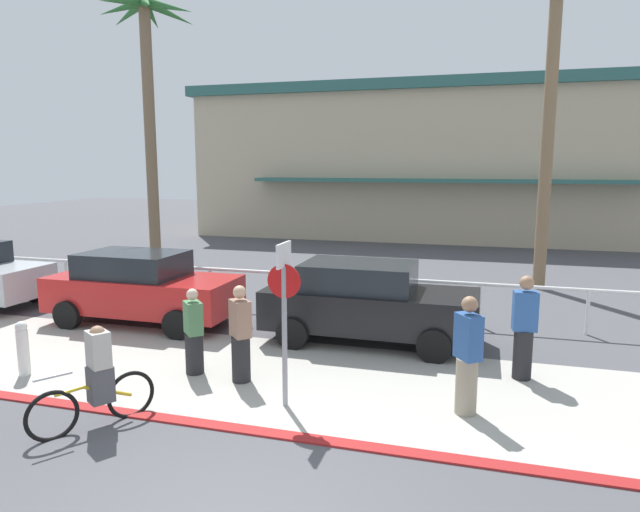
{
  "coord_description": "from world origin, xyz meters",
  "views": [
    {
      "loc": [
        2.28,
        -4.61,
        3.69
      ],
      "look_at": [
        -0.82,
        6.0,
        1.9
      ],
      "focal_mm": 31.54,
      "sensor_mm": 36.0,
      "label": 1
    }
  ],
  "objects_px": {
    "palm_tree_0": "(147,77)",
    "car_black_2": "(368,302)",
    "pedestrian_3": "(467,360)",
    "palm_tree_1": "(553,62)",
    "cyclist_yellow_0": "(97,379)",
    "car_red_1": "(141,287)",
    "pedestrian_1": "(524,331)",
    "stop_sign_bike_lane": "(284,301)",
    "pedestrian_0": "(241,338)",
    "bollard_2": "(23,348)",
    "pedestrian_2": "(194,336)"
  },
  "relations": [
    {
      "from": "cyclist_yellow_0",
      "to": "bollard_2",
      "type": "bearing_deg",
      "value": 153.47
    },
    {
      "from": "palm_tree_0",
      "to": "pedestrian_3",
      "type": "height_order",
      "value": "palm_tree_0"
    },
    {
      "from": "pedestrian_2",
      "to": "pedestrian_1",
      "type": "bearing_deg",
      "value": 13.77
    },
    {
      "from": "stop_sign_bike_lane",
      "to": "car_red_1",
      "type": "height_order",
      "value": "stop_sign_bike_lane"
    },
    {
      "from": "car_black_2",
      "to": "pedestrian_0",
      "type": "xyz_separation_m",
      "value": [
        -1.63,
        -2.8,
        -0.08
      ]
    },
    {
      "from": "cyclist_yellow_0",
      "to": "pedestrian_1",
      "type": "relative_size",
      "value": 0.85
    },
    {
      "from": "pedestrian_2",
      "to": "pedestrian_3",
      "type": "relative_size",
      "value": 0.86
    },
    {
      "from": "pedestrian_1",
      "to": "pedestrian_3",
      "type": "xyz_separation_m",
      "value": [
        -0.89,
        -1.71,
        -0.02
      ]
    },
    {
      "from": "pedestrian_0",
      "to": "pedestrian_1",
      "type": "xyz_separation_m",
      "value": [
        4.64,
        1.48,
        0.08
      ]
    },
    {
      "from": "stop_sign_bike_lane",
      "to": "pedestrian_1",
      "type": "xyz_separation_m",
      "value": [
        3.58,
        2.2,
        -0.81
      ]
    },
    {
      "from": "car_black_2",
      "to": "pedestrian_3",
      "type": "bearing_deg",
      "value": -55.07
    },
    {
      "from": "bollard_2",
      "to": "palm_tree_1",
      "type": "height_order",
      "value": "palm_tree_1"
    },
    {
      "from": "palm_tree_0",
      "to": "car_red_1",
      "type": "relative_size",
      "value": 2.02
    },
    {
      "from": "cyclist_yellow_0",
      "to": "pedestrian_3",
      "type": "bearing_deg",
      "value": 20.18
    },
    {
      "from": "stop_sign_bike_lane",
      "to": "car_red_1",
      "type": "bearing_deg",
      "value": 144.47
    },
    {
      "from": "stop_sign_bike_lane",
      "to": "bollard_2",
      "type": "height_order",
      "value": "stop_sign_bike_lane"
    },
    {
      "from": "palm_tree_0",
      "to": "car_black_2",
      "type": "bearing_deg",
      "value": -31.47
    },
    {
      "from": "stop_sign_bike_lane",
      "to": "palm_tree_0",
      "type": "distance_m",
      "value": 12.48
    },
    {
      "from": "pedestrian_2",
      "to": "pedestrian_3",
      "type": "distance_m",
      "value": 4.71
    },
    {
      "from": "stop_sign_bike_lane",
      "to": "car_red_1",
      "type": "distance_m",
      "value": 5.96
    },
    {
      "from": "bollard_2",
      "to": "car_black_2",
      "type": "xyz_separation_m",
      "value": [
        5.43,
        3.62,
        0.35
      ]
    },
    {
      "from": "pedestrian_3",
      "to": "bollard_2",
      "type": "bearing_deg",
      "value": -175.52
    },
    {
      "from": "stop_sign_bike_lane",
      "to": "palm_tree_0",
      "type": "xyz_separation_m",
      "value": [
        -7.69,
        8.57,
        4.81
      ]
    },
    {
      "from": "pedestrian_0",
      "to": "pedestrian_3",
      "type": "height_order",
      "value": "pedestrian_3"
    },
    {
      "from": "palm_tree_1",
      "to": "pedestrian_2",
      "type": "relative_size",
      "value": 5.89
    },
    {
      "from": "car_red_1",
      "to": "car_black_2",
      "type": "xyz_separation_m",
      "value": [
        5.38,
        0.09,
        0.0
      ]
    },
    {
      "from": "bollard_2",
      "to": "cyclist_yellow_0",
      "type": "height_order",
      "value": "cyclist_yellow_0"
    },
    {
      "from": "pedestrian_0",
      "to": "car_black_2",
      "type": "bearing_deg",
      "value": 59.79
    },
    {
      "from": "bollard_2",
      "to": "cyclist_yellow_0",
      "type": "distance_m",
      "value": 2.82
    },
    {
      "from": "palm_tree_1",
      "to": "car_red_1",
      "type": "height_order",
      "value": "palm_tree_1"
    },
    {
      "from": "bollard_2",
      "to": "pedestrian_0",
      "type": "height_order",
      "value": "pedestrian_0"
    },
    {
      "from": "palm_tree_0",
      "to": "car_red_1",
      "type": "bearing_deg",
      "value": -60.72
    },
    {
      "from": "bollard_2",
      "to": "palm_tree_1",
      "type": "bearing_deg",
      "value": 47.39
    },
    {
      "from": "palm_tree_1",
      "to": "cyclist_yellow_0",
      "type": "relative_size",
      "value": 5.89
    },
    {
      "from": "pedestrian_0",
      "to": "car_red_1",
      "type": "bearing_deg",
      "value": 144.09
    },
    {
      "from": "cyclist_yellow_0",
      "to": "pedestrian_2",
      "type": "height_order",
      "value": "pedestrian_2"
    },
    {
      "from": "car_red_1",
      "to": "palm_tree_1",
      "type": "bearing_deg",
      "value": 35.55
    },
    {
      "from": "bollard_2",
      "to": "car_red_1",
      "type": "bearing_deg",
      "value": 89.16
    },
    {
      "from": "stop_sign_bike_lane",
      "to": "cyclist_yellow_0",
      "type": "height_order",
      "value": "stop_sign_bike_lane"
    },
    {
      "from": "palm_tree_0",
      "to": "pedestrian_1",
      "type": "distance_m",
      "value": 14.11
    },
    {
      "from": "cyclist_yellow_0",
      "to": "car_red_1",
      "type": "bearing_deg",
      "value": 117.23
    },
    {
      "from": "palm_tree_1",
      "to": "cyclist_yellow_0",
      "type": "distance_m",
      "value": 14.61
    },
    {
      "from": "bollard_2",
      "to": "palm_tree_0",
      "type": "relative_size",
      "value": 0.11
    },
    {
      "from": "car_black_2",
      "to": "pedestrian_2",
      "type": "height_order",
      "value": "car_black_2"
    },
    {
      "from": "car_black_2",
      "to": "cyclist_yellow_0",
      "type": "distance_m",
      "value": 5.68
    },
    {
      "from": "cyclist_yellow_0",
      "to": "stop_sign_bike_lane",
      "type": "bearing_deg",
      "value": 30.18
    },
    {
      "from": "palm_tree_1",
      "to": "pedestrian_1",
      "type": "bearing_deg",
      "value": -96.89
    },
    {
      "from": "car_red_1",
      "to": "pedestrian_2",
      "type": "relative_size",
      "value": 2.82
    },
    {
      "from": "palm_tree_1",
      "to": "pedestrian_0",
      "type": "xyz_separation_m",
      "value": [
        -5.59,
        -9.39,
        -5.81
      ]
    },
    {
      "from": "palm_tree_0",
      "to": "car_black_2",
      "type": "xyz_separation_m",
      "value": [
        8.26,
        -5.06,
        -5.62
      ]
    }
  ]
}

